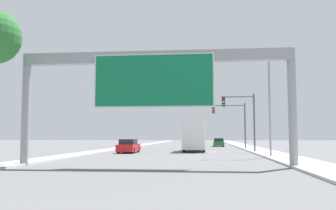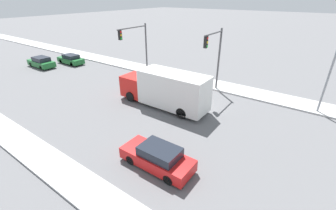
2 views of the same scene
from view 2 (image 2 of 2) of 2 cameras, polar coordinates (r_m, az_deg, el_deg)
The scene contains 8 objects.
sidewalk_right at distance 39.92m, azimuth -17.89°, elevation 11.34°, with size 3.00×120.00×0.15m.
car_near_center at distance 37.82m, azimuth -29.49°, elevation 9.43°, with size 1.85×4.58×1.49m.
car_mid_left at distance 13.91m, azimuth -2.66°, elevation -13.09°, with size 1.80×4.61×1.48m.
car_far_right at distance 37.77m, azimuth -23.46°, elevation 10.59°, with size 1.77×4.50×1.42m.
truck_box_primary at distance 20.56m, azimuth -0.60°, elevation 4.02°, with size 2.49×8.90×3.42m.
traffic_light_near_intersection at distance 23.49m, azimuth 11.87°, elevation 13.00°, with size 3.77×0.32×6.54m.
traffic_light_mid_block at distance 28.61m, azimuth -7.66°, elevation 15.57°, with size 4.79×0.32×6.37m.
street_lamp_right at distance 22.31m, azimuth 36.95°, elevation 10.47°, with size 2.82×0.28×9.14m.
Camera 2 is at (-13.66, 28.89, 9.52)m, focal length 24.00 mm.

